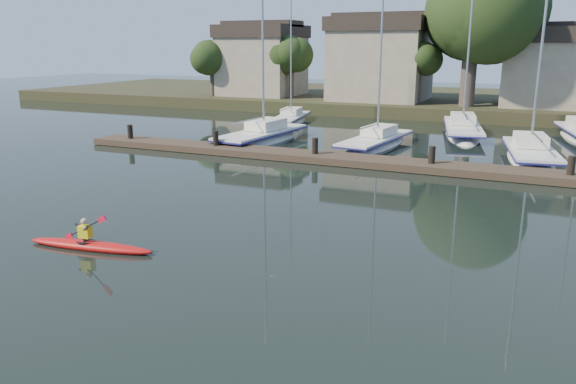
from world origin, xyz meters
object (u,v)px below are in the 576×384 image
at_px(sailboat_1, 262,145).
at_px(dock, 371,161).
at_px(sailboat_3, 529,164).
at_px(sailboat_5, 290,125).
at_px(sailboat_6, 462,137).
at_px(sailboat_2, 375,150).
at_px(kayak, 90,244).

bearing_deg(sailboat_1, dock, -21.13).
distance_m(dock, sailboat_1, 9.15).
height_order(sailboat_1, sailboat_3, sailboat_1).
relative_size(sailboat_5, sailboat_6, 0.78).
distance_m(sailboat_3, sailboat_5, 19.25).
height_order(dock, sailboat_2, sailboat_2).
bearing_deg(dock, sailboat_5, 128.04).
bearing_deg(sailboat_6, sailboat_1, -153.75).
bearing_deg(sailboat_3, sailboat_1, 173.61).
relative_size(dock, sailboat_2, 2.29).
height_order(sailboat_3, sailboat_5, sailboat_3).
height_order(dock, sailboat_3, sailboat_3).
xyz_separation_m(sailboat_3, sailboat_5, (-17.41, 8.21, 0.04)).
bearing_deg(sailboat_3, sailboat_5, 146.10).
bearing_deg(sailboat_1, sailboat_5, 107.98).
relative_size(sailboat_1, sailboat_2, 1.05).
bearing_deg(sailboat_5, sailboat_2, -50.37).
relative_size(kayak, sailboat_3, 0.30).
height_order(kayak, sailboat_5, sailboat_5).
height_order(kayak, sailboat_3, sailboat_3).
distance_m(sailboat_5, sailboat_6, 13.02).
bearing_deg(kayak, sailboat_6, 66.77).
bearing_deg(dock, sailboat_3, 32.89).
height_order(sailboat_2, sailboat_6, sailboat_6).
height_order(sailboat_1, sailboat_6, sailboat_6).
xyz_separation_m(sailboat_1, sailboat_2, (6.98, 1.16, 0.03)).
distance_m(sailboat_1, sailboat_2, 7.07).
xyz_separation_m(kayak, sailboat_6, (7.24, 27.24, -0.36)).
xyz_separation_m(kayak, sailboat_2, (3.16, 20.21, -0.34)).
relative_size(kayak, sailboat_5, 0.31).
relative_size(sailboat_2, sailboat_3, 1.06).
xyz_separation_m(dock, sailboat_2, (-1.19, 5.27, -0.39)).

